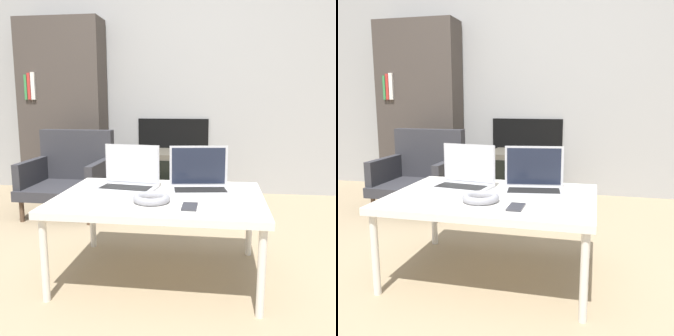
{
  "view_description": "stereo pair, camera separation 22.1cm",
  "coord_description": "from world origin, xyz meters",
  "views": [
    {
      "loc": [
        0.29,
        -1.61,
        0.93
      ],
      "look_at": [
        0.0,
        0.54,
        0.53
      ],
      "focal_mm": 40.0,
      "sensor_mm": 36.0,
      "label": 1
    },
    {
      "loc": [
        0.51,
        -1.57,
        0.93
      ],
      "look_at": [
        0.0,
        0.54,
        0.53
      ],
      "focal_mm": 40.0,
      "sensor_mm": 36.0,
      "label": 2
    }
  ],
  "objects": [
    {
      "name": "laptop_left",
      "position": [
        -0.2,
        0.37,
        0.5
      ],
      "size": [
        0.35,
        0.26,
        0.24
      ],
      "rotation": [
        0.0,
        0.0,
        -0.13
      ],
      "color": "#B2B2B7",
      "rests_on": "table"
    },
    {
      "name": "table",
      "position": [
        0.0,
        0.24,
        0.41
      ],
      "size": [
        1.06,
        0.75,
        0.44
      ],
      "color": "silver",
      "rests_on": "ground_plane"
    },
    {
      "name": "ground_plane",
      "position": [
        0.0,
        0.0,
        0.0
      ],
      "size": [
        14.0,
        14.0,
        0.0
      ],
      "primitive_type": "plane",
      "color": "#998466"
    },
    {
      "name": "tv",
      "position": [
        -0.16,
        1.86,
        0.22
      ],
      "size": [
        0.6,
        0.52,
        0.45
      ],
      "color": "#4C473D",
      "rests_on": "ground_plane"
    },
    {
      "name": "laptop_right",
      "position": [
        0.2,
        0.37,
        0.5
      ],
      "size": [
        0.35,
        0.26,
        0.24
      ],
      "rotation": [
        0.0,
        0.0,
        0.15
      ],
      "color": "#B2B2B7",
      "rests_on": "table"
    },
    {
      "name": "bookshelf",
      "position": [
        -1.24,
        1.97,
        0.85
      ],
      "size": [
        0.82,
        0.32,
        1.69
      ],
      "color": "#3F3833",
      "rests_on": "ground_plane"
    },
    {
      "name": "armchair",
      "position": [
        -0.93,
        1.33,
        0.33
      ],
      "size": [
        0.64,
        0.61,
        0.67
      ],
      "rotation": [
        0.0,
        0.0,
        -0.01
      ],
      "color": "#2D2D33",
      "rests_on": "ground_plane"
    },
    {
      "name": "wall_back",
      "position": [
        -0.0,
        2.16,
        1.29
      ],
      "size": [
        7.0,
        0.08,
        2.6
      ],
      "color": "#999999",
      "rests_on": "ground_plane"
    },
    {
      "name": "headphones",
      "position": [
        -0.02,
        0.11,
        0.46
      ],
      "size": [
        0.18,
        0.18,
        0.04
      ],
      "color": "gray",
      "rests_on": "table"
    },
    {
      "name": "phone",
      "position": [
        0.17,
        0.04,
        0.45
      ],
      "size": [
        0.07,
        0.12,
        0.01
      ],
      "color": "#333338",
      "rests_on": "table"
    }
  ]
}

